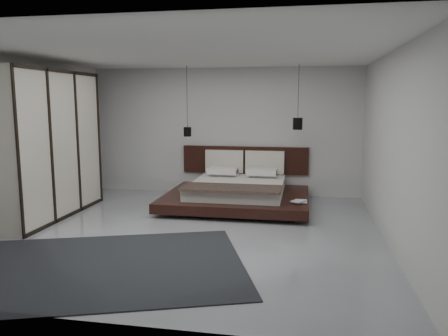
% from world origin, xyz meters
% --- Properties ---
extents(floor, '(6.00, 6.00, 0.00)m').
position_xyz_m(floor, '(0.00, 0.00, 0.00)').
color(floor, '#989BA1').
rests_on(floor, ground).
extents(ceiling, '(6.00, 6.00, 0.00)m').
position_xyz_m(ceiling, '(0.00, 0.00, 2.80)').
color(ceiling, white).
rests_on(ceiling, wall_back).
extents(wall_back, '(6.00, 0.00, 6.00)m').
position_xyz_m(wall_back, '(0.00, 3.00, 1.40)').
color(wall_back, beige).
rests_on(wall_back, floor).
extents(wall_front, '(6.00, 0.00, 6.00)m').
position_xyz_m(wall_front, '(0.00, -3.00, 1.40)').
color(wall_front, beige).
rests_on(wall_front, floor).
extents(wall_left, '(0.00, 6.00, 6.00)m').
position_xyz_m(wall_left, '(-3.00, 0.00, 1.40)').
color(wall_left, beige).
rests_on(wall_left, floor).
extents(wall_right, '(0.00, 6.00, 6.00)m').
position_xyz_m(wall_right, '(3.00, 0.00, 1.40)').
color(wall_right, beige).
rests_on(wall_right, floor).
extents(lattice_screen, '(0.05, 0.90, 2.60)m').
position_xyz_m(lattice_screen, '(-2.95, 2.45, 1.30)').
color(lattice_screen, black).
rests_on(lattice_screen, floor).
extents(bed, '(2.79, 2.40, 1.08)m').
position_xyz_m(bed, '(0.48, 1.91, 0.29)').
color(bed, black).
rests_on(bed, floor).
extents(book_lower, '(0.22, 0.30, 0.03)m').
position_xyz_m(book_lower, '(1.63, 1.25, 0.27)').
color(book_lower, '#99724C').
rests_on(book_lower, bed).
extents(book_upper, '(0.29, 0.32, 0.02)m').
position_xyz_m(book_upper, '(1.61, 1.22, 0.30)').
color(book_upper, '#99724C').
rests_on(book_upper, book_lower).
extents(pendant_left, '(0.16, 0.16, 1.47)m').
position_xyz_m(pendant_left, '(-0.67, 2.35, 1.44)').
color(pendant_left, black).
rests_on(pendant_left, ceiling).
extents(pendant_right, '(0.19, 0.19, 1.30)m').
position_xyz_m(pendant_right, '(1.63, 2.35, 1.63)').
color(pendant_right, black).
rests_on(pendant_right, ceiling).
extents(wardrobe, '(0.63, 2.66, 2.61)m').
position_xyz_m(wardrobe, '(-2.70, 0.46, 1.31)').
color(wardrobe, beige).
rests_on(wardrobe, floor).
extents(rug, '(4.19, 3.56, 0.02)m').
position_xyz_m(rug, '(-0.71, -1.70, 0.01)').
color(rug, black).
rests_on(rug, floor).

